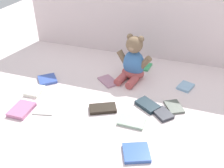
{
  "coord_description": "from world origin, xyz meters",
  "views": [
    {
      "loc": [
        0.35,
        -1.08,
        0.77
      ],
      "look_at": [
        0.02,
        -0.1,
        0.1
      ],
      "focal_mm": 40.47,
      "sensor_mm": 36.0,
      "label": 1
    }
  ],
  "objects_px": {
    "book_case_8": "(136,153)",
    "book_case_12": "(143,66)",
    "book_case_2": "(47,79)",
    "book_case_6": "(44,110)",
    "book_case_0": "(22,110)",
    "book_case_3": "(186,87)",
    "book_case_5": "(35,91)",
    "book_case_9": "(108,81)",
    "book_case_10": "(148,105)",
    "book_case_11": "(163,114)",
    "teddy_bear": "(133,63)",
    "book_case_7": "(103,108)",
    "book_case_1": "(131,122)",
    "book_case_4": "(174,107)"
  },
  "relations": [
    {
      "from": "teddy_bear",
      "to": "book_case_3",
      "type": "xyz_separation_m",
      "value": [
        0.3,
        -0.01,
        -0.09
      ]
    },
    {
      "from": "book_case_0",
      "to": "book_case_1",
      "type": "distance_m",
      "value": 0.53
    },
    {
      "from": "book_case_8",
      "to": "book_case_9",
      "type": "relative_size",
      "value": 0.85
    },
    {
      "from": "book_case_5",
      "to": "book_case_7",
      "type": "xyz_separation_m",
      "value": [
        0.4,
        -0.02,
        -0.0
      ]
    },
    {
      "from": "book_case_5",
      "to": "book_case_9",
      "type": "xyz_separation_m",
      "value": [
        0.34,
        0.22,
        -0.0
      ]
    },
    {
      "from": "teddy_bear",
      "to": "book_case_11",
      "type": "height_order",
      "value": "teddy_bear"
    },
    {
      "from": "book_case_2",
      "to": "book_case_9",
      "type": "height_order",
      "value": "book_case_2"
    },
    {
      "from": "book_case_12",
      "to": "book_case_4",
      "type": "bearing_deg",
      "value": 128.99
    },
    {
      "from": "book_case_6",
      "to": "book_case_11",
      "type": "xyz_separation_m",
      "value": [
        0.55,
        0.15,
        0.0
      ]
    },
    {
      "from": "book_case_9",
      "to": "book_case_7",
      "type": "bearing_deg",
      "value": -127.05
    },
    {
      "from": "book_case_4",
      "to": "book_case_9",
      "type": "relative_size",
      "value": 0.84
    },
    {
      "from": "book_case_3",
      "to": "book_case_0",
      "type": "bearing_deg",
      "value": 51.63
    },
    {
      "from": "book_case_3",
      "to": "book_case_11",
      "type": "relative_size",
      "value": 0.99
    },
    {
      "from": "teddy_bear",
      "to": "book_case_7",
      "type": "height_order",
      "value": "teddy_bear"
    },
    {
      "from": "book_case_2",
      "to": "book_case_9",
      "type": "relative_size",
      "value": 0.84
    },
    {
      "from": "book_case_8",
      "to": "book_case_9",
      "type": "bearing_deg",
      "value": -171.45
    },
    {
      "from": "book_case_6",
      "to": "book_case_11",
      "type": "relative_size",
      "value": 1.07
    },
    {
      "from": "book_case_6",
      "to": "book_case_10",
      "type": "relative_size",
      "value": 0.85
    },
    {
      "from": "teddy_bear",
      "to": "book_case_6",
      "type": "height_order",
      "value": "teddy_bear"
    },
    {
      "from": "book_case_2",
      "to": "book_case_6",
      "type": "distance_m",
      "value": 0.28
    },
    {
      "from": "book_case_5",
      "to": "book_case_8",
      "type": "xyz_separation_m",
      "value": [
        0.62,
        -0.24,
        -0.0
      ]
    },
    {
      "from": "book_case_6",
      "to": "book_case_7",
      "type": "distance_m",
      "value": 0.28
    },
    {
      "from": "book_case_0",
      "to": "book_case_5",
      "type": "bearing_deg",
      "value": 99.07
    },
    {
      "from": "book_case_9",
      "to": "book_case_11",
      "type": "height_order",
      "value": "book_case_11"
    },
    {
      "from": "book_case_1",
      "to": "book_case_3",
      "type": "relative_size",
      "value": 1.33
    },
    {
      "from": "book_case_2",
      "to": "book_case_6",
      "type": "relative_size",
      "value": 1.04
    },
    {
      "from": "book_case_4",
      "to": "book_case_11",
      "type": "relative_size",
      "value": 1.11
    },
    {
      "from": "book_case_8",
      "to": "book_case_12",
      "type": "bearing_deg",
      "value": 168.15
    },
    {
      "from": "teddy_bear",
      "to": "book_case_0",
      "type": "relative_size",
      "value": 2.13
    },
    {
      "from": "book_case_5",
      "to": "book_case_7",
      "type": "relative_size",
      "value": 0.78
    },
    {
      "from": "book_case_0",
      "to": "book_case_5",
      "type": "xyz_separation_m",
      "value": [
        -0.03,
        0.16,
        -0.0
      ]
    },
    {
      "from": "book_case_12",
      "to": "book_case_5",
      "type": "bearing_deg",
      "value": 49.2
    },
    {
      "from": "book_case_11",
      "to": "teddy_bear",
      "type": "bearing_deg",
      "value": -98.03
    },
    {
      "from": "book_case_4",
      "to": "book_case_6",
      "type": "relative_size",
      "value": 1.04
    },
    {
      "from": "book_case_0",
      "to": "book_case_5",
      "type": "relative_size",
      "value": 1.21
    },
    {
      "from": "book_case_8",
      "to": "book_case_10",
      "type": "bearing_deg",
      "value": 161.36
    },
    {
      "from": "teddy_bear",
      "to": "book_case_5",
      "type": "distance_m",
      "value": 0.56
    },
    {
      "from": "teddy_bear",
      "to": "book_case_5",
      "type": "xyz_separation_m",
      "value": [
        -0.45,
        -0.32,
        -0.09
      ]
    },
    {
      "from": "book_case_3",
      "to": "book_case_9",
      "type": "relative_size",
      "value": 0.75
    },
    {
      "from": "book_case_4",
      "to": "book_case_7",
      "type": "xyz_separation_m",
      "value": [
        -0.32,
        -0.13,
        0.0
      ]
    },
    {
      "from": "book_case_0",
      "to": "book_case_3",
      "type": "distance_m",
      "value": 0.86
    },
    {
      "from": "book_case_2",
      "to": "book_case_7",
      "type": "xyz_separation_m",
      "value": [
        0.4,
        -0.15,
        0.0
      ]
    },
    {
      "from": "book_case_2",
      "to": "book_case_3",
      "type": "relative_size",
      "value": 1.12
    },
    {
      "from": "book_case_3",
      "to": "book_case_4",
      "type": "bearing_deg",
      "value": 98.67
    },
    {
      "from": "book_case_6",
      "to": "book_case_8",
      "type": "distance_m",
      "value": 0.5
    },
    {
      "from": "teddy_bear",
      "to": "book_case_12",
      "type": "bearing_deg",
      "value": 88.56
    },
    {
      "from": "book_case_8",
      "to": "book_case_0",
      "type": "bearing_deg",
      "value": -120.68
    },
    {
      "from": "book_case_0",
      "to": "book_case_7",
      "type": "distance_m",
      "value": 0.39
    },
    {
      "from": "book_case_9",
      "to": "book_case_11",
      "type": "relative_size",
      "value": 1.32
    },
    {
      "from": "book_case_0",
      "to": "book_case_3",
      "type": "height_order",
      "value": "book_case_0"
    }
  ]
}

